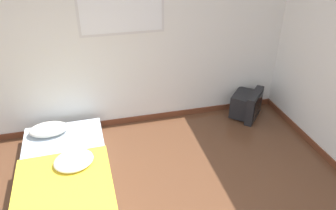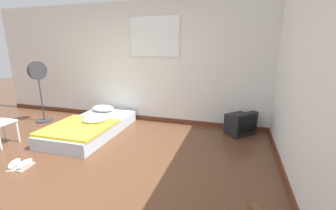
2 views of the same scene
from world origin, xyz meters
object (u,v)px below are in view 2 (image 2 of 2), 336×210
crt_tv (240,123)px  sneaker_pair (20,164)px  side_stool (0,126)px  standing_fan (39,80)px  mattress_bed (91,126)px

crt_tv → sneaker_pair: size_ratio=2.00×
side_stool → standing_fan: standing_fan is taller
standing_fan → side_stool: bearing=-74.5°
mattress_bed → sneaker_pair: mattress_bed is taller
side_stool → standing_fan: 1.41m
crt_tv → side_stool: (-3.96, -1.72, 0.12)m
mattress_bed → crt_tv: crt_tv is taller
crt_tv → standing_fan: size_ratio=0.47×
side_stool → sneaker_pair: size_ratio=1.30×
sneaker_pair → side_stool: bearing=152.4°
crt_tv → mattress_bed: bearing=-163.8°
crt_tv → standing_fan: 4.39m
mattress_bed → sneaker_pair: bearing=-96.8°
sneaker_pair → mattress_bed: bearing=83.2°
side_stool → standing_fan: bearing=105.5°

